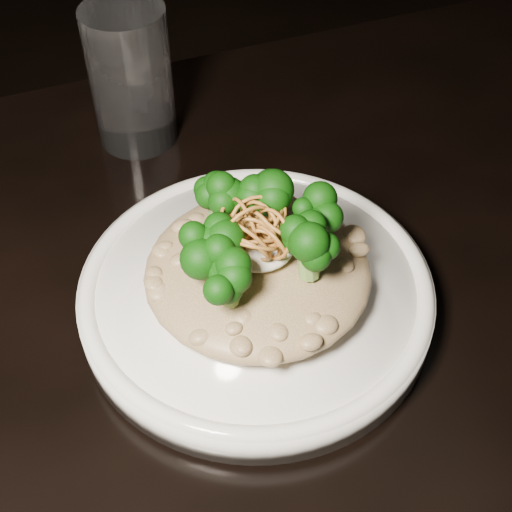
# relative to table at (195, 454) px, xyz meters

# --- Properties ---
(table) EXTENTS (1.10, 0.80, 0.75)m
(table) POSITION_rel_table_xyz_m (0.00, 0.00, 0.00)
(table) COLOR black
(table) RESTS_ON ground
(plate) EXTENTS (0.26, 0.26, 0.03)m
(plate) POSITION_rel_table_xyz_m (0.07, 0.05, 0.10)
(plate) COLOR white
(plate) RESTS_ON table
(risotto) EXTENTS (0.16, 0.16, 0.03)m
(risotto) POSITION_rel_table_xyz_m (0.07, 0.05, 0.13)
(risotto) COLOR brown
(risotto) RESTS_ON plate
(broccoli) EXTENTS (0.11, 0.11, 0.04)m
(broccoli) POSITION_rel_table_xyz_m (0.07, 0.05, 0.16)
(broccoli) COLOR black
(broccoli) RESTS_ON risotto
(cheese) EXTENTS (0.05, 0.05, 0.01)m
(cheese) POSITION_rel_table_xyz_m (0.07, 0.05, 0.15)
(cheese) COLOR white
(cheese) RESTS_ON risotto
(shallots) EXTENTS (0.05, 0.05, 0.03)m
(shallots) POSITION_rel_table_xyz_m (0.07, 0.05, 0.18)
(shallots) COLOR brown
(shallots) RESTS_ON cheese
(drinking_glass) EXTENTS (0.08, 0.08, 0.13)m
(drinking_glass) POSITION_rel_table_xyz_m (0.04, 0.29, 0.15)
(drinking_glass) COLOR silver
(drinking_glass) RESTS_ON table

